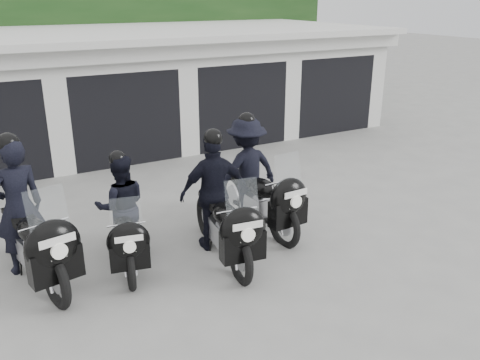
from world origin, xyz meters
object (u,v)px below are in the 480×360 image
police_bike_a (28,224)px  police_bike_b (123,216)px  police_bike_d (252,178)px  police_bike_c (219,202)px

police_bike_a → police_bike_b: bearing=-15.8°
police_bike_a → police_bike_b: (1.31, -0.10, -0.12)m
police_bike_a → police_bike_d: bearing=-10.1°
police_bike_b → police_bike_d: 2.37m
police_bike_b → police_bike_d: (2.36, 0.18, 0.13)m
police_bike_a → police_bike_d: 3.68m
police_bike_c → police_bike_b: bearing=168.1°
police_bike_d → police_bike_b: bearing=-179.4°
police_bike_a → police_bike_b: size_ratio=1.23×
police_bike_c → police_bike_d: size_ratio=0.99×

